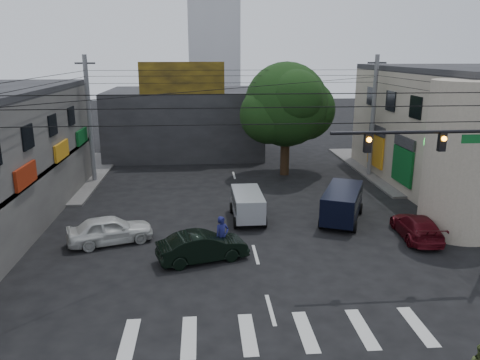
{
  "coord_description": "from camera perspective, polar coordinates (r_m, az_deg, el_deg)",
  "views": [
    {
      "loc": [
        -2.4,
        -18.44,
        9.27
      ],
      "look_at": [
        -0.58,
        4.0,
        3.16
      ],
      "focal_mm": 35.0,
      "sensor_mm": 36.0,
      "label": 1
    }
  ],
  "objects": [
    {
      "name": "ground",
      "position": [
        20.78,
        2.54,
        -11.32
      ],
      "size": [
        160.0,
        160.0,
        0.0
      ],
      "primitive_type": "plane",
      "color": "black",
      "rests_on": "ground"
    },
    {
      "name": "sidewalk_far_left",
      "position": [
        40.69,
        -27.03,
        0.44
      ],
      "size": [
        16.0,
        16.0,
        0.15
      ],
      "primitive_type": "cube",
      "color": "#514F4C",
      "rests_on": "ground"
    },
    {
      "name": "sidewalk_far_right",
      "position": [
        42.76,
        24.0,
        1.44
      ],
      "size": [
        16.0,
        16.0,
        0.15
      ],
      "primitive_type": "cube",
      "color": "#514F4C",
      "rests_on": "ground"
    },
    {
      "name": "corner_column",
      "position": [
        26.66,
        25.67,
        2.28
      ],
      "size": [
        4.0,
        4.0,
        8.0
      ],
      "primitive_type": "cylinder",
      "color": "gray",
      "rests_on": "ground"
    },
    {
      "name": "building_far",
      "position": [
        44.91,
        -6.68,
        7.06
      ],
      "size": [
        14.0,
        10.0,
        6.0
      ],
      "primitive_type": "cube",
      "color": "#232326",
      "rests_on": "ground"
    },
    {
      "name": "billboard",
      "position": [
        39.62,
        -7.11,
        12.23
      ],
      "size": [
        7.0,
        0.3,
        2.6
      ],
      "primitive_type": "cube",
      "color": "olive",
      "rests_on": "building_far"
    },
    {
      "name": "street_tree",
      "position": [
        36.21,
        5.64,
        9.1
      ],
      "size": [
        6.4,
        6.4,
        8.7
      ],
      "color": "black",
      "rests_on": "ground"
    },
    {
      "name": "traffic_gantry",
      "position": [
        20.69,
        25.12,
        1.35
      ],
      "size": [
        7.1,
        0.35,
        7.2
      ],
      "color": "black",
      "rests_on": "ground"
    },
    {
      "name": "utility_pole_far_left",
      "position": [
        35.69,
        -17.85,
        6.95
      ],
      "size": [
        0.32,
        0.32,
        9.2
      ],
      "primitive_type": "cylinder",
      "color": "#59595B",
      "rests_on": "ground"
    },
    {
      "name": "utility_pole_far_right",
      "position": [
        37.07,
        15.9,
        7.38
      ],
      "size": [
        0.32,
        0.32,
        9.2
      ],
      "primitive_type": "cylinder",
      "color": "#59595B",
      "rests_on": "ground"
    },
    {
      "name": "dark_sedan",
      "position": [
        21.76,
        -4.6,
        -8.1
      ],
      "size": [
        3.72,
        4.94,
        1.37
      ],
      "primitive_type": "imported",
      "rotation": [
        0.0,
        0.0,
        1.86
      ],
      "color": "black",
      "rests_on": "ground"
    },
    {
      "name": "white_compact",
      "position": [
        24.48,
        -15.54,
        -5.85
      ],
      "size": [
        4.19,
        5.2,
        1.43
      ],
      "primitive_type": "imported",
      "rotation": [
        0.0,
        0.0,
        1.89
      ],
      "color": "silver",
      "rests_on": "ground"
    },
    {
      "name": "maroon_sedan",
      "position": [
        25.9,
        20.72,
        -5.34
      ],
      "size": [
        2.5,
        4.59,
        1.24
      ],
      "primitive_type": "imported",
      "rotation": [
        0.0,
        0.0,
        3.05
      ],
      "color": "#4F0B13",
      "rests_on": "ground"
    },
    {
      "name": "silver_minivan",
      "position": [
        26.74,
        0.92,
        -3.23
      ],
      "size": [
        3.85,
        1.69,
        1.64
      ],
      "primitive_type": null,
      "rotation": [
        0.0,
        0.0,
        1.58
      ],
      "color": "#A8ABB0",
      "rests_on": "ground"
    },
    {
      "name": "navy_van",
      "position": [
        27.19,
        12.34,
        -3.01
      ],
      "size": [
        6.04,
        5.29,
        1.88
      ],
      "primitive_type": null,
      "rotation": [
        0.0,
        0.0,
        1.15
      ],
      "color": "black",
      "rests_on": "ground"
    },
    {
      "name": "traffic_officer",
      "position": [
        22.12,
        -2.19,
        -6.86
      ],
      "size": [
        1.09,
        1.05,
        1.93
      ],
      "primitive_type": "imported",
      "rotation": [
        0.0,
        0.0,
        0.5
      ],
      "color": "#151649",
      "rests_on": "ground"
    }
  ]
}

